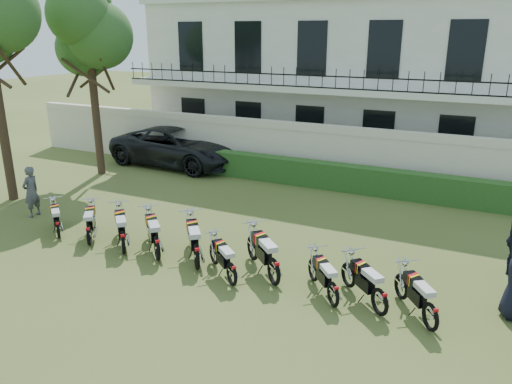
# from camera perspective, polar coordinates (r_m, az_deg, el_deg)

# --- Properties ---
(ground) EXTENTS (100.00, 100.00, 0.00)m
(ground) POSITION_cam_1_polar(r_m,az_deg,el_deg) (13.38, -2.79, -7.75)
(ground) COLOR #455421
(ground) RESTS_ON ground
(perimeter_wall) EXTENTS (30.00, 0.35, 2.30)m
(perimeter_wall) POSITION_cam_1_polar(r_m,az_deg,el_deg) (20.00, 8.16, 4.39)
(perimeter_wall) COLOR beige
(perimeter_wall) RESTS_ON ground
(hedge) EXTENTS (18.00, 0.60, 1.00)m
(hedge) POSITION_cam_1_polar(r_m,az_deg,el_deg) (19.15, 10.18, 1.61)
(hedge) COLOR #194017
(hedge) RESTS_ON ground
(building) EXTENTS (20.40, 9.60, 7.40)m
(building) POSITION_cam_1_polar(r_m,az_deg,el_deg) (25.29, 12.69, 12.80)
(building) COLOR silver
(building) RESTS_ON ground
(tree_west_near) EXTENTS (3.40, 3.20, 7.90)m
(tree_west_near) POSITION_cam_1_polar(r_m,az_deg,el_deg) (21.46, -18.63, 17.31)
(tree_west_near) COLOR #473323
(tree_west_near) RESTS_ON ground
(motorcycle_0) EXTENTS (1.39, 1.16, 0.94)m
(motorcycle_0) POSITION_cam_1_polar(r_m,az_deg,el_deg) (15.60, -21.74, -3.50)
(motorcycle_0) COLOR black
(motorcycle_0) RESTS_ON ground
(motorcycle_1) EXTENTS (1.23, 1.53, 1.02)m
(motorcycle_1) POSITION_cam_1_polar(r_m,az_deg,el_deg) (14.78, -18.59, -4.15)
(motorcycle_1) COLOR black
(motorcycle_1) RESTS_ON ground
(motorcycle_2) EXTENTS (1.47, 1.55, 1.11)m
(motorcycle_2) POSITION_cam_1_polar(r_m,az_deg,el_deg) (13.92, -15.00, -5.01)
(motorcycle_2) COLOR black
(motorcycle_2) RESTS_ON ground
(motorcycle_3) EXTENTS (1.53, 1.54, 1.13)m
(motorcycle_3) POSITION_cam_1_polar(r_m,az_deg,el_deg) (13.35, -11.27, -5.71)
(motorcycle_3) COLOR black
(motorcycle_3) RESTS_ON ground
(motorcycle_4) EXTENTS (1.40, 1.72, 1.15)m
(motorcycle_4) POSITION_cam_1_polar(r_m,az_deg,el_deg) (12.70, -6.82, -6.68)
(motorcycle_4) COLOR black
(motorcycle_4) RESTS_ON ground
(motorcycle_5) EXTENTS (1.45, 1.24, 0.99)m
(motorcycle_5) POSITION_cam_1_polar(r_m,az_deg,el_deg) (11.90, -2.79, -8.74)
(motorcycle_5) COLOR black
(motorcycle_5) RESTS_ON ground
(motorcycle_6) EXTENTS (1.61, 1.55, 1.16)m
(motorcycle_6) POSITION_cam_1_polar(r_m,az_deg,el_deg) (11.88, 2.06, -8.35)
(motorcycle_6) COLOR black
(motorcycle_6) RESTS_ON ground
(motorcycle_7) EXTENTS (1.22, 1.42, 0.97)m
(motorcycle_7) POSITION_cam_1_polar(r_m,az_deg,el_deg) (11.18, 8.85, -10.86)
(motorcycle_7) COLOR black
(motorcycle_7) RESTS_ON ground
(motorcycle_8) EXTENTS (1.43, 1.40, 1.04)m
(motorcycle_8) POSITION_cam_1_polar(r_m,az_deg,el_deg) (11.05, 14.00, -11.41)
(motorcycle_8) COLOR black
(motorcycle_8) RESTS_ON ground
(motorcycle_9) EXTENTS (1.18, 1.56, 1.02)m
(motorcycle_9) POSITION_cam_1_polar(r_m,az_deg,el_deg) (10.83, 19.38, -12.65)
(motorcycle_9) COLOR black
(motorcycle_9) RESTS_ON ground
(suv) EXTENTS (6.30, 3.17, 1.71)m
(suv) POSITION_cam_1_polar(r_m,az_deg,el_deg) (22.70, -8.93, 5.16)
(suv) COLOR black
(suv) RESTS_ON ground
(inspector) EXTENTS (0.44, 0.63, 1.68)m
(inspector) POSITION_cam_1_polar(r_m,az_deg,el_deg) (17.70, -24.31, 0.04)
(inspector) COLOR #57575B
(inspector) RESTS_ON ground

